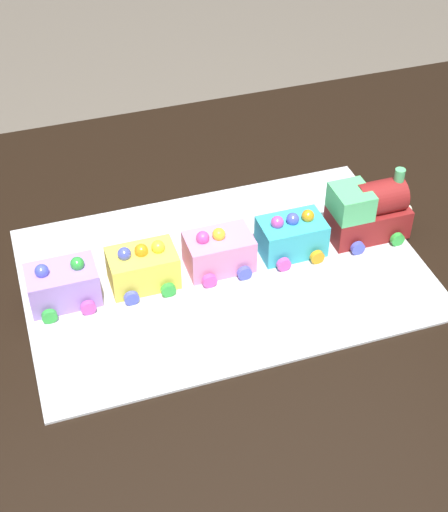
{
  "coord_description": "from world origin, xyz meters",
  "views": [
    {
      "loc": [
        0.34,
        0.83,
        1.51
      ],
      "look_at": [
        0.08,
        0.01,
        0.77
      ],
      "focal_mm": 53.01,
      "sensor_mm": 36.0,
      "label": 1
    }
  ],
  "objects_px": {
    "cake_car_flatbed_bubblegum": "(219,253)",
    "cake_car_tanker_lavender": "(63,286)",
    "dining_table": "(266,305)",
    "cake_car_gondola_turquoise": "(292,237)",
    "cake_locomotive": "(369,212)",
    "cake_car_caboose_lemon": "(143,269)"
  },
  "relations": [
    {
      "from": "cake_car_tanker_lavender",
      "to": "cake_car_gondola_turquoise",
      "type": "bearing_deg",
      "value": 180.0
    },
    {
      "from": "cake_locomotive",
      "to": "cake_car_gondola_turquoise",
      "type": "height_order",
      "value": "cake_locomotive"
    },
    {
      "from": "cake_car_tanker_lavender",
      "to": "dining_table",
      "type": "bearing_deg",
      "value": -179.29
    },
    {
      "from": "cake_car_flatbed_bubblegum",
      "to": "cake_car_tanker_lavender",
      "type": "xyz_separation_m",
      "value": [
        0.24,
        0.0,
        0.0
      ]
    },
    {
      "from": "cake_car_flatbed_bubblegum",
      "to": "cake_car_caboose_lemon",
      "type": "relative_size",
      "value": 1.0
    },
    {
      "from": "cake_car_gondola_turquoise",
      "to": "cake_car_flatbed_bubblegum",
      "type": "xyz_separation_m",
      "value": [
        0.12,
        0.0,
        -0.0
      ]
    },
    {
      "from": "cake_car_gondola_turquoise",
      "to": "cake_car_caboose_lemon",
      "type": "distance_m",
      "value": 0.24
    },
    {
      "from": "dining_table",
      "to": "cake_car_tanker_lavender",
      "type": "distance_m",
      "value": 0.35
    },
    {
      "from": "cake_car_gondola_turquoise",
      "to": "cake_car_tanker_lavender",
      "type": "bearing_deg",
      "value": 0.0
    },
    {
      "from": "dining_table",
      "to": "cake_locomotive",
      "type": "xyz_separation_m",
      "value": [
        -0.17,
        0.0,
        0.16
      ]
    },
    {
      "from": "cake_car_flatbed_bubblegum",
      "to": "cake_car_caboose_lemon",
      "type": "height_order",
      "value": "same"
    },
    {
      "from": "cake_car_flatbed_bubblegum",
      "to": "cake_car_tanker_lavender",
      "type": "height_order",
      "value": "same"
    },
    {
      "from": "cake_car_gondola_turquoise",
      "to": "cake_car_tanker_lavender",
      "type": "distance_m",
      "value": 0.35
    },
    {
      "from": "cake_car_gondola_turquoise",
      "to": "cake_car_tanker_lavender",
      "type": "height_order",
      "value": "same"
    },
    {
      "from": "dining_table",
      "to": "cake_car_caboose_lemon",
      "type": "relative_size",
      "value": 14.0
    },
    {
      "from": "dining_table",
      "to": "cake_car_gondola_turquoise",
      "type": "height_order",
      "value": "cake_car_gondola_turquoise"
    },
    {
      "from": "cake_locomotive",
      "to": "cake_car_tanker_lavender",
      "type": "bearing_deg",
      "value": 0.0
    },
    {
      "from": "cake_locomotive",
      "to": "cake_car_flatbed_bubblegum",
      "type": "bearing_deg",
      "value": 0.0
    },
    {
      "from": "dining_table",
      "to": "cake_car_tanker_lavender",
      "type": "bearing_deg",
      "value": 0.71
    },
    {
      "from": "cake_car_flatbed_bubblegum",
      "to": "cake_car_gondola_turquoise",
      "type": "bearing_deg",
      "value": 180.0
    },
    {
      "from": "dining_table",
      "to": "cake_car_flatbed_bubblegum",
      "type": "height_order",
      "value": "cake_car_flatbed_bubblegum"
    },
    {
      "from": "cake_car_tanker_lavender",
      "to": "cake_car_flatbed_bubblegum",
      "type": "bearing_deg",
      "value": 180.0
    }
  ]
}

